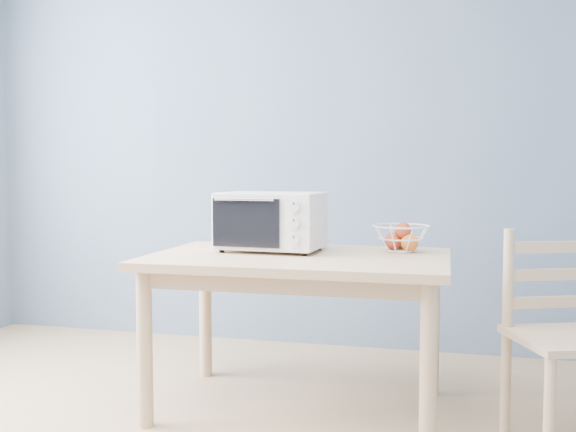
% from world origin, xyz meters
% --- Properties ---
extents(room, '(4.01, 4.51, 2.61)m').
position_xyz_m(room, '(0.00, 0.00, 1.30)').
color(room, '#A5805C').
rests_on(room, ground).
extents(dining_table, '(1.40, 0.90, 0.75)m').
position_xyz_m(dining_table, '(0.48, 1.09, 0.65)').
color(dining_table, tan).
rests_on(dining_table, ground).
extents(toaster_oven, '(0.52, 0.39, 0.29)m').
position_xyz_m(toaster_oven, '(0.29, 1.19, 0.90)').
color(toaster_oven, white).
rests_on(toaster_oven, dining_table).
extents(fruit_basket, '(0.36, 0.36, 0.14)m').
position_xyz_m(fruit_basket, '(0.94, 1.32, 0.82)').
color(fruit_basket, silver).
rests_on(fruit_basket, dining_table).
extents(dining_chair, '(0.54, 0.54, 0.90)m').
position_xyz_m(dining_chair, '(1.63, 0.94, 0.44)').
color(dining_chair, tan).
rests_on(dining_chair, ground).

